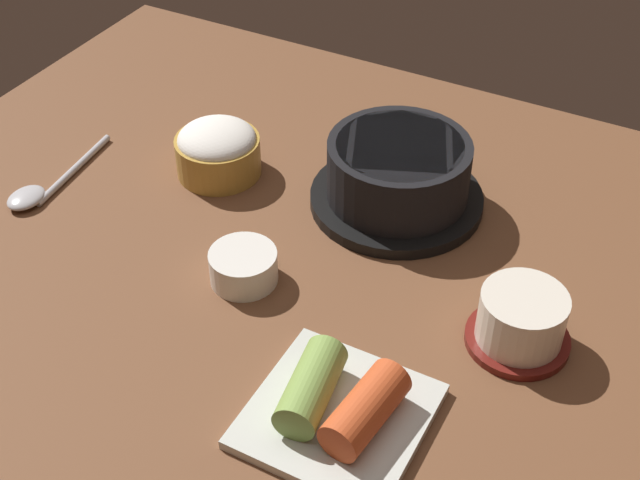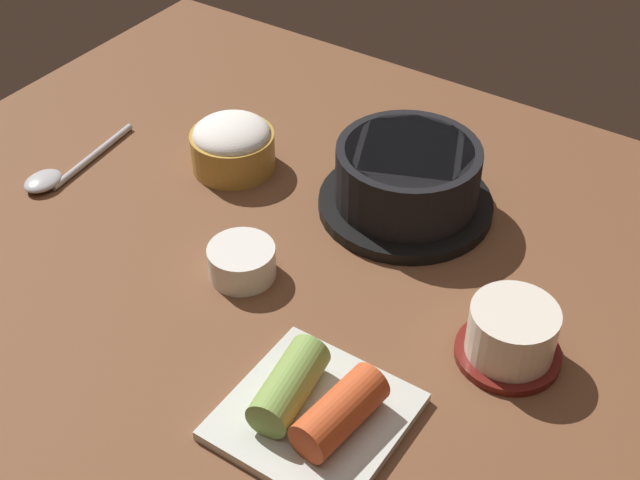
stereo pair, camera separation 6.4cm
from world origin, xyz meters
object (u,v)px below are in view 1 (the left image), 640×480
Objects in this scene: tea_cup_with_saucer at (521,320)px; kimchi_plate at (338,406)px; rice_bowl at (218,149)px; stone_pot at (398,175)px; spoon at (41,189)px; banchan_cup_center at (243,266)px.

kimchi_plate is (-10.53, -15.70, -1.06)cm from tea_cup_with_saucer.
tea_cup_with_saucer reaches higher than kimchi_plate.
rice_bowl reaches higher than tea_cup_with_saucer.
stone_pot reaches higher than rice_bowl.
spoon is (-15.33, -12.85, -2.50)cm from rice_bowl.
stone_pot reaches higher than spoon.
banchan_cup_center is at bearing -114.43° from stone_pot.
banchan_cup_center reaches higher than spoon.
rice_bowl is 18.76cm from banchan_cup_center.
rice_bowl is (-20.51, -4.12, -0.75)cm from stone_pot.
stone_pot is 20.23cm from banchan_cup_center.
stone_pot is 1.16× the size of spoon.
spoon is at bearing -154.65° from stone_pot.
stone_pot is at bearing 104.90° from kimchi_plate.
spoon is (-27.52, 1.35, -1.19)cm from banchan_cup_center.
kimchi_plate is (28.35, -25.34, -1.35)cm from rice_bowl.
banchan_cup_center is (12.18, -14.20, -1.31)cm from rice_bowl.
stone_pot reaches higher than kimchi_plate.
tea_cup_with_saucer is at bearing -13.93° from rice_bowl.
banchan_cup_center is 0.47× the size of kimchi_plate.
rice_bowl is 38.04cm from kimchi_plate.
banchan_cup_center is at bearing -2.81° from spoon.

